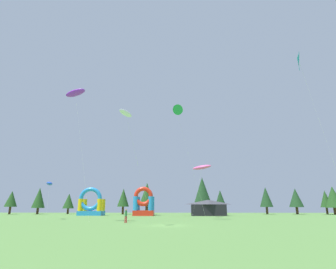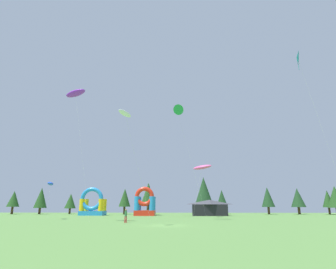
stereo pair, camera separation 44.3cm
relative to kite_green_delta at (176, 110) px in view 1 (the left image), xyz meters
name	(u,v)px [view 1 (the left image)]	position (x,y,z in m)	size (l,w,h in m)	color
ground_plane	(166,225)	(-1.42, -20.33, -21.76)	(120.00, 120.00, 0.00)	#5B8C42
kite_green_delta	(176,110)	(0.00, 0.00, 0.00)	(7.12, 3.37, 23.03)	green
kite_white_parafoil	(126,113)	(-6.34, -22.99, -8.53)	(3.97, 5.47, 13.76)	white
kite_teal_diamond	(297,60)	(14.16, -25.26, -2.81)	(5.08, 2.27, 19.69)	#0C7F7A
kite_blue_parafoil	(49,184)	(-22.54, -6.28, -15.70)	(2.24, 2.96, 6.45)	blue
kite_pink_parafoil	(202,167)	(4.33, -6.96, -13.00)	(3.71, 2.60, 9.36)	#EA599E
kite_purple_parafoil	(75,93)	(-15.93, -15.06, -2.32)	(5.94, 2.63, 20.21)	purple
person_midfield	(126,215)	(-7.16, -15.51, -20.66)	(0.32, 0.32, 1.84)	#B21E26
inflatable_orange_dome	(144,205)	(-7.81, 11.77, -19.33)	(4.71, 4.31, 6.61)	red
inflatable_red_slide	(91,205)	(-20.72, 13.14, -19.43)	(5.76, 4.21, 6.61)	#268CD8
festival_tent	(208,208)	(7.36, 11.55, -19.95)	(7.93, 3.24, 3.61)	black
tree_row_0	(11,199)	(-45.83, 22.11, -17.67)	(3.26, 3.26, 6.29)	#4C331E
tree_row_1	(39,198)	(-38.55, 23.03, -17.37)	(3.52, 3.52, 7.19)	#4C331E
tree_row_2	(69,201)	(-30.71, 24.74, -18.22)	(3.13, 3.13, 5.63)	#4C331E
tree_row_3	(123,198)	(-14.64, 22.17, -17.36)	(3.20, 3.20, 6.86)	#4C331E
tree_row_4	(147,194)	(-7.99, 20.67, -16.40)	(3.95, 3.95, 8.29)	#4C331E
tree_row_5	(202,192)	(6.95, 20.57, -15.88)	(5.10, 5.10, 9.79)	#4C331E
tree_row_6	(220,199)	(12.44, 25.49, -17.68)	(3.38, 3.38, 6.62)	#4C331E
tree_row_7	(266,197)	(24.82, 23.93, -17.17)	(3.52, 3.52, 7.33)	#4C331E
tree_row_8	(296,198)	(32.98, 23.93, -17.37)	(3.82, 3.82, 6.96)	#4C331E
tree_row_9	(325,199)	(40.62, 23.08, -17.70)	(2.96, 2.96, 6.36)	#4C331E
tree_row_10	(333,197)	(41.51, 20.78, -17.26)	(4.49, 4.49, 7.31)	#4C331E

